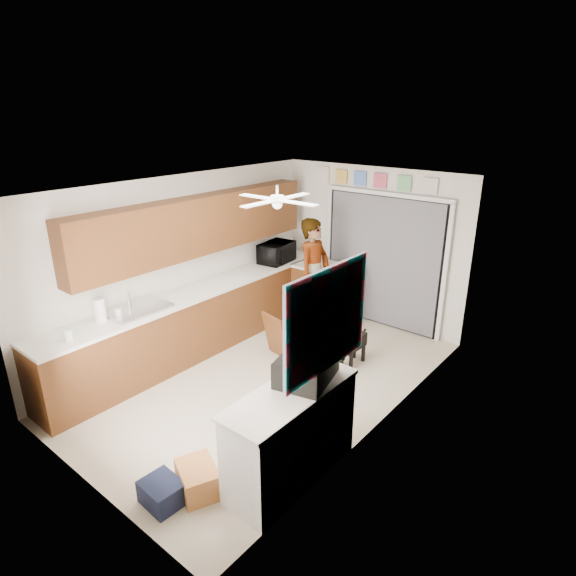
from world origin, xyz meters
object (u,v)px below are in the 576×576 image
Objects in this scene: microwave at (277,253)px; cardboard_box at (198,479)px; navy_crate at (162,493)px; man at (314,276)px; paper_towel_roll at (100,310)px; suitcase at (306,367)px; dog at (353,348)px.

cardboard_box is (2.07, -3.55, -0.97)m from microwave.
man is (-1.11, 3.75, 0.79)m from navy_crate.
man reaches higher than paper_towel_roll.
paper_towel_roll is 2.74m from suitcase.
man is at bearing 72.57° from paper_towel_roll.
microwave reaches higher than suitcase.
microwave reaches higher than navy_crate.
man is (0.83, -0.09, -0.20)m from microwave.
dog is at bearing 90.54° from navy_crate.
microwave is 1.00× the size of suitcase.
dog is (-0.68, 1.97, -0.83)m from suitcase.
microwave reaches higher than paper_towel_roll.
suitcase is 1.43m from cardboard_box.
microwave is at bearing 116.70° from navy_crate.
microwave is at bearing 120.54° from suitcase.
dog is at bearing -115.02° from microwave.
man reaches higher than suitcase.
paper_towel_roll reaches higher than dog.
dog reaches higher than navy_crate.
paper_towel_roll is 0.67× the size of cardboard_box.
cardboard_box is 1.18× the size of navy_crate.
microwave is 3.10m from paper_towel_roll.
paper_towel_roll is 0.48× the size of dog.
microwave is at bearing 164.44° from dog.
microwave is 4.41m from navy_crate.
man is at bearing -103.61° from microwave.
paper_towel_roll is 2.39m from navy_crate.
paper_towel_roll reaches higher than navy_crate.
suitcase is 0.33× the size of man.
man reaches higher than cardboard_box.
paper_towel_roll is 0.49× the size of suitcase.
paper_towel_roll is 0.79× the size of navy_crate.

